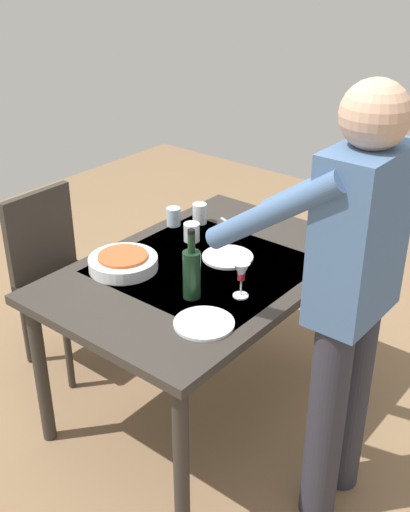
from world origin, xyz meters
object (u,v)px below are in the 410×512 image
object	(u,v)px
serving_bowl_pasta	(123,262)
wine_glass_left	(241,273)
water_cup_near_right	(200,213)
dinner_plate_near	(204,323)
dinner_plate_far	(228,257)
water_cup_near_left	(174,217)
wine_bottle	(192,273)
water_cup_far_left	(192,232)
person_server	(348,290)
chair_near	(56,268)
dining_table	(205,282)

from	to	relation	value
serving_bowl_pasta	wine_glass_left	bearing A→B (deg)	103.97
water_cup_near_right	dinner_plate_near	distance (m)	0.92
water_cup_near_right	serving_bowl_pasta	bearing A→B (deg)	4.89
dinner_plate_far	water_cup_near_right	bearing A→B (deg)	-122.69
water_cup_near_left	dinner_plate_near	distance (m)	0.91
water_cup_near_right	serving_bowl_pasta	xyz separation A→B (m)	(0.58, 0.05, -0.02)
wine_bottle	water_cup_far_left	distance (m)	0.52
dinner_plate_near	dinner_plate_far	size ratio (longest dim) A/B	1.00
person_server	water_cup_far_left	bearing A→B (deg)	-106.44
chair_near	serving_bowl_pasta	bearing A→B (deg)	82.35
person_server	serving_bowl_pasta	xyz separation A→B (m)	(0.12, -0.99, -0.17)
wine_bottle	water_cup_far_left	size ratio (longest dim) A/B	3.38
wine_glass_left	serving_bowl_pasta	xyz separation A→B (m)	(0.13, -0.53, -0.07)
person_server	serving_bowl_pasta	bearing A→B (deg)	-82.95
water_cup_near_left	serving_bowl_pasta	size ratio (longest dim) A/B	0.31
chair_near	wine_glass_left	size ratio (longest dim) A/B	6.03
water_cup_near_left	dinner_plate_near	xyz separation A→B (m)	(0.60, 0.68, -0.04)
water_cup_near_left	water_cup_far_left	xyz separation A→B (m)	(0.08, 0.18, -0.00)
water_cup_near_right	person_server	bearing A→B (deg)	66.23
wine_glass_left	dinner_plate_near	bearing A→B (deg)	3.45
water_cup_far_left	wine_bottle	bearing A→B (deg)	40.14
dinner_plate_near	serving_bowl_pasta	bearing A→B (deg)	-102.36
water_cup_far_left	dinner_plate_near	distance (m)	0.72
dining_table	wine_glass_left	world-z (taller)	wine_glass_left
wine_glass_left	chair_near	bearing A→B (deg)	-87.32
wine_bottle	wine_glass_left	distance (m)	0.20
water_cup_near_right	serving_bowl_pasta	size ratio (longest dim) A/B	0.34
water_cup_near_left	dinner_plate_far	bearing A→B (deg)	74.69
water_cup_near_left	water_cup_far_left	bearing A→B (deg)	66.79
chair_near	person_server	world-z (taller)	person_server
wine_bottle	water_cup_far_left	world-z (taller)	wine_bottle
person_server	water_cup_near_right	distance (m)	1.15
water_cup_near_left	dining_table	bearing A→B (deg)	58.77
person_server	water_cup_near_left	world-z (taller)	person_server
water_cup_near_right	dinner_plate_near	bearing A→B (deg)	40.39
chair_near	dinner_plate_far	size ratio (longest dim) A/B	3.96
water_cup_near_left	dinner_plate_near	bearing A→B (deg)	48.64
dinner_plate_near	water_cup_near_left	bearing A→B (deg)	-131.36
dining_table	water_cup_far_left	xyz separation A→B (m)	(-0.16, -0.21, 0.12)
chair_near	water_cup_near_right	distance (m)	0.79
water_cup_near_left	water_cup_near_right	bearing A→B (deg)	140.86
dinner_plate_near	wine_glass_left	bearing A→B (deg)	-176.55
chair_near	water_cup_near_right	xyz separation A→B (m)	(-0.50, 0.54, 0.28)
wine_bottle	person_server	bearing A→B (deg)	100.71
chair_near	water_cup_far_left	xyz separation A→B (m)	(-0.32, 0.64, 0.27)
wine_bottle	water_cup_near_right	world-z (taller)	wine_bottle
dining_table	person_server	xyz separation A→B (m)	(0.12, 0.73, 0.28)
person_server	wine_glass_left	xyz separation A→B (m)	(-0.01, -0.46, -0.10)
person_server	dinner_plate_near	world-z (taller)	person_server
wine_bottle	dinner_plate_far	xyz separation A→B (m)	(-0.36, -0.09, -0.10)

